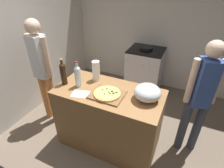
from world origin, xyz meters
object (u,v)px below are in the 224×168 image
object	(u,v)px
wine_bottle_amber	(78,75)
person_in_stripes	(42,68)
pizza	(107,93)
paper_towel_roll	(96,71)
stove	(144,70)
person_in_red	(200,96)
wine_bottle_clear	(63,73)
mixing_bowl	(147,92)

from	to	relation	value
wine_bottle_amber	person_in_stripes	distance (m)	0.74
pizza	person_in_stripes	distance (m)	1.16
paper_towel_roll	pizza	bearing A→B (deg)	-42.49
stove	person_in_stripes	world-z (taller)	person_in_stripes
paper_towel_roll	person_in_stripes	distance (m)	0.86
person_in_red	person_in_stripes	bearing A→B (deg)	-171.82
wine_bottle_clear	paper_towel_roll	bearing A→B (deg)	39.66
mixing_bowl	wine_bottle_amber	bearing A→B (deg)	-174.25
paper_towel_roll	person_in_stripes	xyz separation A→B (m)	(-0.85, -0.12, -0.09)
mixing_bowl	stove	xyz separation A→B (m)	(-0.42, 1.56, -0.55)
paper_towel_roll	stove	world-z (taller)	paper_towel_roll
pizza	mixing_bowl	size ratio (longest dim) A/B	1.05
pizza	person_in_stripes	world-z (taller)	person_in_stripes
pizza	wine_bottle_clear	world-z (taller)	wine_bottle_clear
wine_bottle_amber	stove	bearing A→B (deg)	74.52
stove	person_in_stripes	size ratio (longest dim) A/B	0.57
wine_bottle_clear	wine_bottle_amber	world-z (taller)	wine_bottle_clear
wine_bottle_clear	person_in_stripes	bearing A→B (deg)	164.22
paper_towel_roll	stove	bearing A→B (deg)	76.88
mixing_bowl	wine_bottle_clear	size ratio (longest dim) A/B	0.88
person_in_stripes	person_in_red	size ratio (longest dim) A/B	1.05
mixing_bowl	stove	bearing A→B (deg)	105.23
mixing_bowl	wine_bottle_clear	world-z (taller)	wine_bottle_clear
pizza	wine_bottle_clear	bearing A→B (deg)	179.68
paper_towel_roll	person_in_stripes	world-z (taller)	person_in_stripes
wine_bottle_clear	person_in_stripes	size ratio (longest dim) A/B	0.21
wine_bottle_amber	person_in_stripes	xyz separation A→B (m)	(-0.72, 0.12, -0.11)
pizza	wine_bottle_amber	xyz separation A→B (m)	(-0.43, 0.04, 0.13)
pizza	person_in_red	world-z (taller)	person_in_red
paper_towel_roll	person_in_stripes	bearing A→B (deg)	-171.66
pizza	person_in_red	bearing A→B (deg)	24.42
mixing_bowl	wine_bottle_clear	distance (m)	1.09
paper_towel_roll	person_in_red	world-z (taller)	person_in_red
pizza	person_in_red	distance (m)	1.12
pizza	mixing_bowl	world-z (taller)	mixing_bowl
person_in_stripes	wine_bottle_amber	bearing A→B (deg)	-9.10
wine_bottle_clear	person_in_stripes	distance (m)	0.55
pizza	person_in_stripes	size ratio (longest dim) A/B	0.19
pizza	wine_bottle_amber	size ratio (longest dim) A/B	0.95
mixing_bowl	paper_towel_roll	size ratio (longest dim) A/B	1.13
stove	person_in_red	size ratio (longest dim) A/B	0.60
paper_towel_roll	person_in_red	xyz separation A→B (m)	(1.32, 0.19, -0.14)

